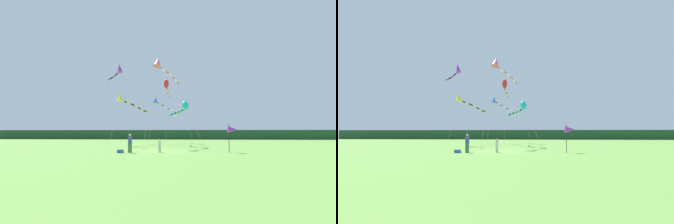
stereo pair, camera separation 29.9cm
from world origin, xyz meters
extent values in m
plane|color=#6B9E42|center=(0.00, 0.00, 0.00)|extent=(120.00, 120.00, 0.00)
cube|color=#1E4228|center=(0.00, 45.00, 1.35)|extent=(108.00, 2.85, 2.69)
cylinder|color=#3F724C|center=(-3.13, -2.45, 0.43)|extent=(0.18, 0.18, 0.86)
cylinder|color=#3F724C|center=(-2.93, -2.45, 0.43)|extent=(0.18, 0.18, 0.86)
cylinder|color=#334C8C|center=(-3.03, -2.45, 1.19)|extent=(0.39, 0.39, 0.68)
sphere|color=tan|center=(-3.03, -2.45, 1.66)|extent=(0.25, 0.25, 0.25)
cylinder|color=silver|center=(-0.29, -2.01, 0.31)|extent=(0.13, 0.13, 0.63)
cylinder|color=silver|center=(-0.15, -2.01, 0.31)|extent=(0.13, 0.13, 0.63)
cylinder|color=silver|center=(-0.22, -2.01, 0.88)|extent=(0.29, 0.29, 0.50)
sphere|color=tan|center=(-0.22, -2.01, 1.22)|extent=(0.18, 0.18, 0.18)
cube|color=#1959B2|center=(-3.85, -2.77, 0.15)|extent=(0.56, 0.43, 0.31)
cylinder|color=black|center=(6.44, -1.70, 1.35)|extent=(0.06, 0.06, 2.70)
cone|color=purple|center=(6.79, -1.70, 2.21)|extent=(0.90, 0.70, 0.70)
cylinder|color=#B2B2B2|center=(-0.60, 10.40, 4.77)|extent=(0.17, 2.52, 9.55)
ellipsoid|color=red|center=(-0.68, 11.65, 9.54)|extent=(0.84, 1.06, 1.63)
cylinder|color=red|center=(-0.64, 12.02, 8.82)|extent=(0.27, 0.82, 0.42)
cylinder|color=white|center=(-0.59, 12.77, 8.65)|extent=(0.24, 0.79, 0.31)
cylinder|color=red|center=(-0.57, 13.52, 8.47)|extent=(0.21, 0.81, 0.42)
cylinder|color=white|center=(-0.50, 14.26, 8.29)|extent=(0.33, 0.81, 0.34)
cylinder|color=red|center=(-0.43, 15.01, 8.16)|extent=(0.21, 0.78, 0.31)
cylinder|color=#B2B2B2|center=(-6.48, 8.87, 5.81)|extent=(2.23, 1.55, 11.63)
cone|color=purple|center=(-7.58, 9.63, 11.63)|extent=(1.29, 1.22, 1.43)
cylinder|color=purple|center=(-7.78, 9.86, 11.02)|extent=(0.59, 0.63, 0.37)
cylinder|color=black|center=(-8.22, 10.29, 10.84)|extent=(0.64, 0.58, 0.37)
cylinder|color=purple|center=(-8.69, 10.68, 10.66)|extent=(0.64, 0.59, 0.38)
cylinder|color=black|center=(-9.19, 11.03, 10.46)|extent=(0.69, 0.50, 0.39)
cylinder|color=purple|center=(-9.73, 11.33, 10.31)|extent=(0.66, 0.50, 0.31)
cylinder|color=#B2B2B2|center=(-3.35, 14.52, 3.79)|extent=(1.01, 1.90, 7.58)
cone|color=blue|center=(-2.86, 15.45, 7.58)|extent=(1.13, 1.23, 1.15)
cylinder|color=blue|center=(-2.59, 15.78, 7.13)|extent=(0.70, 0.81, 0.30)
cylinder|color=white|center=(-2.21, 16.52, 6.98)|extent=(0.43, 0.92, 0.40)
cylinder|color=blue|center=(-1.85, 17.28, 6.78)|extent=(0.68, 0.84, 0.37)
cylinder|color=white|center=(-1.32, 17.94, 6.56)|extent=(0.75, 0.81, 0.47)
cylinder|color=blue|center=(-0.86, 18.64, 6.34)|extent=(0.56, 0.89, 0.35)
cylinder|color=white|center=(-0.43, 19.37, 6.19)|extent=(0.68, 0.83, 0.35)
cylinder|color=#B2B2B2|center=(3.46, 6.76, 2.84)|extent=(2.42, 2.49, 5.70)
ellipsoid|color=#1EB7CC|center=(2.26, 7.99, 5.69)|extent=(1.50, 1.51, 1.45)
cylinder|color=#1EB7CC|center=(2.12, 8.09, 5.14)|extent=(0.45, 0.40, 0.30)
cylinder|color=black|center=(1.86, 8.32, 5.05)|extent=(0.41, 0.43, 0.27)
cylinder|color=#1EB7CC|center=(1.61, 8.57, 4.96)|extent=(0.44, 0.41, 0.30)
cylinder|color=black|center=(1.38, 8.82, 4.87)|extent=(0.37, 0.43, 0.26)
cylinder|color=#1EB7CC|center=(1.14, 9.07, 4.81)|extent=(0.43, 0.38, 0.26)
cylinder|color=black|center=(0.85, 9.26, 4.74)|extent=(0.43, 0.38, 0.26)
cylinder|color=#1EB7CC|center=(0.56, 9.46, 4.67)|extent=(0.43, 0.40, 0.27)
cylinder|color=black|center=(0.30, 9.70, 4.57)|extent=(0.43, 0.44, 0.31)
cylinder|color=#1EB7CC|center=(0.04, 9.92, 4.47)|extent=(0.44, 0.39, 0.28)
cylinder|color=#B2B2B2|center=(2.74, 14.77, 3.62)|extent=(1.28, 3.56, 7.24)
cone|color=green|center=(2.11, 16.54, 7.24)|extent=(1.27, 1.58, 1.56)
cylinder|color=green|center=(2.04, 16.94, 6.58)|extent=(0.34, 0.90, 0.45)
cylinder|color=yellow|center=(1.85, 17.73, 6.37)|extent=(0.45, 0.87, 0.36)
cylinder|color=green|center=(1.65, 18.52, 6.23)|extent=(0.34, 0.87, 0.33)
cylinder|color=yellow|center=(1.42, 19.29, 6.11)|extent=(0.51, 0.85, 0.31)
cylinder|color=green|center=(1.12, 20.05, 5.97)|extent=(0.48, 0.87, 0.36)
cylinder|color=yellow|center=(0.90, 20.84, 5.78)|extent=(0.37, 0.89, 0.41)
cylinder|color=green|center=(0.72, 21.63, 5.57)|extent=(0.42, 0.89, 0.40)
cylinder|color=yellow|center=(0.42, 22.38, 5.35)|extent=(0.59, 0.86, 0.43)
cylinder|color=#B2B2B2|center=(-8.13, 9.46, 3.66)|extent=(1.12, 1.69, 7.32)
cone|color=yellow|center=(-7.59, 10.29, 7.32)|extent=(1.17, 1.25, 1.32)
cylinder|color=yellow|center=(-7.37, 10.57, 6.81)|extent=(0.61, 0.69, 0.28)
cylinder|color=black|center=(-7.03, 11.17, 6.70)|extent=(0.43, 0.76, 0.33)
cylinder|color=yellow|center=(-6.67, 11.75, 6.57)|extent=(0.66, 0.67, 0.34)
cylinder|color=black|center=(-6.17, 12.24, 6.38)|extent=(0.69, 0.67, 0.43)
cylinder|color=yellow|center=(-5.67, 12.74, 6.15)|extent=(0.67, 0.68, 0.40)
cylinder|color=black|center=(-5.27, 13.30, 5.93)|extent=(0.51, 0.78, 0.43)
cylinder|color=yellow|center=(-4.95, 13.92, 5.69)|extent=(0.56, 0.76, 0.43)
cylinder|color=black|center=(-4.53, 14.48, 5.53)|extent=(0.64, 0.67, 0.28)
cylinder|color=yellow|center=(-4.08, 15.01, 5.42)|extent=(0.61, 0.71, 0.34)
cylinder|color=#B2B2B2|center=(-1.96, 3.63, 5.54)|extent=(1.36, 3.01, 11.08)
cone|color=#E5598C|center=(-1.29, 5.12, 11.07)|extent=(1.48, 1.62, 1.43)
cylinder|color=#E5598C|center=(-1.08, 5.45, 10.48)|extent=(0.62, 0.82, 0.42)
cylinder|color=white|center=(-0.65, 6.11, 10.26)|extent=(0.63, 0.81, 0.40)
cylinder|color=#E5598C|center=(-0.21, 6.76, 10.10)|extent=(0.63, 0.78, 0.30)
cylinder|color=white|center=(0.21, 7.43, 9.94)|extent=(0.59, 0.83, 0.42)
cylinder|color=#E5598C|center=(0.58, 8.13, 9.69)|extent=(0.56, 0.85, 0.46)
cylinder|color=white|center=(0.90, 8.84, 9.45)|extent=(0.50, 0.85, 0.39)
cylinder|color=#E5598C|center=(1.16, 9.59, 9.26)|extent=(0.43, 0.86, 0.39)
camera|label=1|loc=(2.30, -25.33, 1.89)|focal=25.80mm
camera|label=2|loc=(2.60, -25.31, 1.89)|focal=25.80mm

